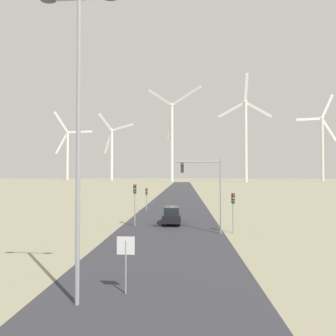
{
  "coord_description": "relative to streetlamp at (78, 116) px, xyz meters",
  "views": [
    {
      "loc": [
        1.41,
        -3.03,
        5.33
      ],
      "look_at": [
        0.0,
        19.83,
        5.84
      ],
      "focal_mm": 28.0,
      "sensor_mm": 36.0,
      "label": 1
    }
  ],
  "objects": [
    {
      "name": "wind_turbine_right",
      "position": [
        45.56,
        167.15,
        24.69
      ],
      "size": [
        34.09,
        9.54,
        73.37
      ],
      "color": "white",
      "rests_on": "ground"
    },
    {
      "name": "traffic_light_mast_overhead",
      "position": [
        6.3,
        13.12,
        -3.06
      ],
      "size": [
        4.1,
        0.35,
        6.67
      ],
      "color": "#93999E",
      "rests_on": "ground"
    },
    {
      "name": "road_surface",
      "position": [
        2.96,
        40.5,
        -7.73
      ],
      "size": [
        10.0,
        240.0,
        0.01
      ],
      "color": "#2D2D33",
      "rests_on": "ground"
    },
    {
      "name": "streetlamp",
      "position": [
        0.0,
        0.0,
        0.0
      ],
      "size": [
        3.34,
        0.32,
        12.74
      ],
      "color": "#93999E",
      "rests_on": "ground"
    },
    {
      "name": "wind_turbine_center",
      "position": [
        -4.08,
        168.48,
        24.8
      ],
      "size": [
        37.44,
        17.93,
        66.96
      ],
      "color": "white",
      "rests_on": "ground"
    },
    {
      "name": "traffic_light_post_mid_left",
      "position": [
        -0.97,
        26.38,
        -5.32
      ],
      "size": [
        0.28,
        0.33,
        3.28
      ],
      "color": "#93999E",
      "rests_on": "ground"
    },
    {
      "name": "wind_turbine_left",
      "position": [
        -53.31,
        194.65,
        17.51
      ],
      "size": [
        31.16,
        10.55,
        55.3
      ],
      "color": "white",
      "rests_on": "ground"
    },
    {
      "name": "wind_turbine_far_right",
      "position": [
        103.53,
        183.72,
        20.31
      ],
      "size": [
        31.0,
        5.52,
        63.29
      ],
      "color": "white",
      "rests_on": "ground"
    },
    {
      "name": "stop_sign_near",
      "position": [
        1.76,
        1.09,
        -5.96
      ],
      "size": [
        0.81,
        0.07,
        2.53
      ],
      "color": "#93999E",
      "rests_on": "ground"
    },
    {
      "name": "car_approaching",
      "position": [
        3.04,
        17.54,
        -6.82
      ],
      "size": [
        1.88,
        4.12,
        1.83
      ],
      "color": "black",
      "rests_on": "ground"
    },
    {
      "name": "wind_turbine_far_left",
      "position": [
        -100.53,
        218.68,
        19.38
      ],
      "size": [
        34.25,
        4.61,
        61.81
      ],
      "color": "white",
      "rests_on": "ground"
    },
    {
      "name": "traffic_light_post_near_right",
      "position": [
        8.79,
        13.51,
        -5.11
      ],
      "size": [
        0.28,
        0.34,
        3.57
      ],
      "color": "#93999E",
      "rests_on": "ground"
    },
    {
      "name": "traffic_light_post_near_left",
      "position": [
        -0.67,
        16.0,
        -4.64
      ],
      "size": [
        0.28,
        0.34,
        4.23
      ],
      "color": "#93999E",
      "rests_on": "ground"
    }
  ]
}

